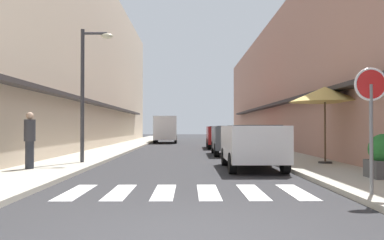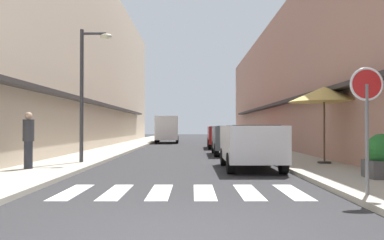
% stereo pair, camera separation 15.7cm
% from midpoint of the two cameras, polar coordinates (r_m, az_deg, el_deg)
% --- Properties ---
extents(ground_plane, '(110.37, 110.37, 0.00)m').
position_cam_midpoint_polar(ground_plane, '(25.46, -0.76, -4.17)').
color(ground_plane, '#2B2B2D').
extents(sidewalk_left, '(2.40, 70.23, 0.12)m').
position_cam_midpoint_polar(sidewalk_left, '(25.86, -10.62, -3.97)').
color(sidewalk_left, '#ADA899').
rests_on(sidewalk_left, ground_plane).
extents(sidewalk_right, '(2.40, 70.23, 0.12)m').
position_cam_midpoint_polar(sidewalk_right, '(25.81, 9.12, -3.98)').
color(sidewalk_right, '#ADA899').
rests_on(sidewalk_right, ground_plane).
extents(building_row_left, '(5.50, 47.15, 11.73)m').
position_cam_midpoint_polar(building_row_left, '(28.51, -17.45, 8.04)').
color(building_row_left, '#C6B299').
rests_on(building_row_left, ground_plane).
extents(building_row_right, '(5.50, 47.15, 8.69)m').
position_cam_midpoint_polar(building_row_right, '(28.24, 16.03, 5.01)').
color(building_row_right, '#A87A6B').
rests_on(building_row_right, ground_plane).
extents(crosswalk, '(5.20, 2.20, 0.01)m').
position_cam_midpoint_polar(crosswalk, '(8.95, -1.32, -10.00)').
color(crosswalk, silver).
rests_on(crosswalk, ground_plane).
extents(parked_car_near, '(1.82, 4.06, 1.47)m').
position_cam_midpoint_polar(parked_car_near, '(13.77, 8.05, -3.01)').
color(parked_car_near, silver).
rests_on(parked_car_near, ground_plane).
extents(parked_car_mid, '(1.84, 4.00, 1.47)m').
position_cam_midpoint_polar(parked_car_mid, '(20.71, 5.18, -2.34)').
color(parked_car_mid, '#4C5156').
rests_on(parked_car_mid, ground_plane).
extents(parked_car_far, '(1.87, 4.39, 1.47)m').
position_cam_midpoint_polar(parked_car_far, '(27.29, 3.82, -2.01)').
color(parked_car_far, maroon).
rests_on(parked_car_far, ground_plane).
extents(delivery_van, '(2.12, 5.45, 2.37)m').
position_cam_midpoint_polar(delivery_van, '(36.82, -3.80, -1.00)').
color(delivery_van, silver).
rests_on(delivery_van, ground_plane).
extents(round_street_sign, '(0.65, 0.07, 2.44)m').
position_cam_midpoint_polar(round_street_sign, '(8.58, 23.15, 2.93)').
color(round_street_sign, slate).
rests_on(round_street_sign, sidewalk_right).
extents(street_lamp, '(1.19, 0.28, 4.90)m').
position_cam_midpoint_polar(street_lamp, '(15.66, -14.56, 5.42)').
color(street_lamp, '#38383D').
rests_on(street_lamp, sidewalk_left).
extents(cafe_umbrella, '(2.54, 2.54, 2.74)m').
position_cam_midpoint_polar(cafe_umbrella, '(15.40, 17.71, 3.38)').
color(cafe_umbrella, '#262626').
rests_on(cafe_umbrella, sidewalk_right).
extents(planter_corner, '(0.79, 0.79, 1.12)m').
position_cam_midpoint_polar(planter_corner, '(11.46, 24.84, -4.59)').
color(planter_corner, '#4C4C4C').
rests_on(planter_corner, sidewalk_right).
extents(pedestrian_walking_near, '(0.34, 0.34, 1.75)m').
position_cam_midpoint_polar(pedestrian_walking_near, '(13.66, -21.95, -2.44)').
color(pedestrian_walking_near, '#282B33').
rests_on(pedestrian_walking_near, sidewalk_left).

